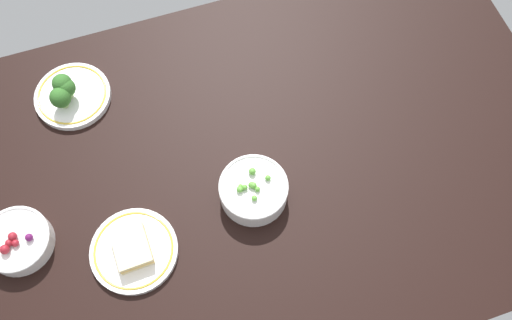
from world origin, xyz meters
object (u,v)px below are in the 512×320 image
at_px(plate_sandwich, 134,250).
at_px(bowl_berries, 17,241).
at_px(bowl_peas, 254,190).
at_px(plate_broccoli, 69,94).

xyz_separation_m(plate_sandwich, bowl_berries, (0.23, -0.09, 0.01)).
distance_m(bowl_peas, bowl_berries, 0.52).
xyz_separation_m(plate_broccoli, bowl_peas, (-0.34, 0.38, 0.01)).
bearing_deg(plate_sandwich, plate_broccoli, -82.22).
distance_m(plate_sandwich, bowl_peas, 0.29).
xyz_separation_m(plate_broccoli, bowl_berries, (0.17, 0.33, -0.00)).
xyz_separation_m(bowl_peas, bowl_berries, (0.51, -0.05, -0.01)).
bearing_deg(plate_sandwich, bowl_peas, -171.42).
height_order(plate_broccoli, bowl_berries, plate_broccoli).
xyz_separation_m(plate_sandwich, plate_broccoli, (0.06, -0.42, 0.01)).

